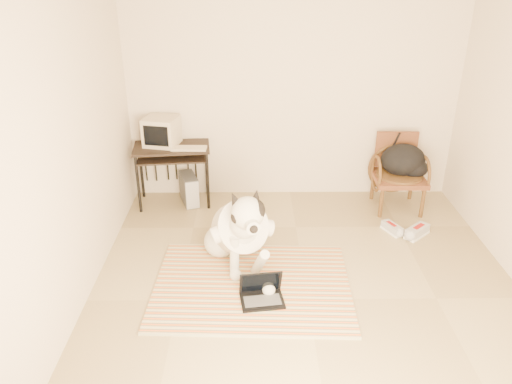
{
  "coord_description": "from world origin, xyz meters",
  "views": [
    {
      "loc": [
        -0.51,
        -3.65,
        2.83
      ],
      "look_at": [
        -0.46,
        0.52,
        0.83
      ],
      "focal_mm": 35.0,
      "sensor_mm": 36.0,
      "label": 1
    }
  ],
  "objects_px": {
    "dog": "(239,230)",
    "crt_monitor": "(162,131)",
    "computer_desk": "(172,155)",
    "rattan_chair": "(398,172)",
    "pc_tower": "(189,189)",
    "backpack": "(405,161)",
    "laptop": "(262,293)"
  },
  "relations": [
    {
      "from": "laptop",
      "to": "backpack",
      "type": "relative_size",
      "value": 0.75
    },
    {
      "from": "laptop",
      "to": "backpack",
      "type": "height_order",
      "value": "backpack"
    },
    {
      "from": "pc_tower",
      "to": "rattan_chair",
      "type": "distance_m",
      "value": 2.56
    },
    {
      "from": "dog",
      "to": "crt_monitor",
      "type": "distance_m",
      "value": 1.8
    },
    {
      "from": "dog",
      "to": "crt_monitor",
      "type": "xyz_separation_m",
      "value": [
        -0.95,
        1.44,
        0.53
      ]
    },
    {
      "from": "dog",
      "to": "rattan_chair",
      "type": "xyz_separation_m",
      "value": [
        1.89,
        1.26,
        0.06
      ]
    },
    {
      "from": "rattan_chair",
      "to": "backpack",
      "type": "bearing_deg",
      "value": 4.23
    },
    {
      "from": "computer_desk",
      "to": "pc_tower",
      "type": "xyz_separation_m",
      "value": [
        0.18,
        -0.0,
        -0.46
      ]
    },
    {
      "from": "dog",
      "to": "rattan_chair",
      "type": "distance_m",
      "value": 2.27
    },
    {
      "from": "laptop",
      "to": "rattan_chair",
      "type": "distance_m",
      "value": 2.54
    },
    {
      "from": "rattan_chair",
      "to": "backpack",
      "type": "distance_m",
      "value": 0.16
    },
    {
      "from": "computer_desk",
      "to": "rattan_chair",
      "type": "height_order",
      "value": "rattan_chair"
    },
    {
      "from": "laptop",
      "to": "rattan_chair",
      "type": "xyz_separation_m",
      "value": [
        1.68,
        1.87,
        0.36
      ]
    },
    {
      "from": "pc_tower",
      "to": "rattan_chair",
      "type": "relative_size",
      "value": 0.48
    },
    {
      "from": "rattan_chair",
      "to": "computer_desk",
      "type": "bearing_deg",
      "value": 177.74
    },
    {
      "from": "computer_desk",
      "to": "pc_tower",
      "type": "bearing_deg",
      "value": -0.65
    },
    {
      "from": "computer_desk",
      "to": "laptop",
      "type": "bearing_deg",
      "value": -62.21
    },
    {
      "from": "crt_monitor",
      "to": "backpack",
      "type": "xyz_separation_m",
      "value": [
        2.9,
        -0.17,
        -0.33
      ]
    },
    {
      "from": "rattan_chair",
      "to": "laptop",
      "type": "bearing_deg",
      "value": -131.99
    },
    {
      "from": "dog",
      "to": "pc_tower",
      "type": "height_order",
      "value": "dog"
    },
    {
      "from": "dog",
      "to": "rattan_chair",
      "type": "bearing_deg",
      "value": 33.76
    },
    {
      "from": "computer_desk",
      "to": "crt_monitor",
      "type": "relative_size",
      "value": 2.13
    },
    {
      "from": "rattan_chair",
      "to": "backpack",
      "type": "height_order",
      "value": "rattan_chair"
    },
    {
      "from": "crt_monitor",
      "to": "pc_tower",
      "type": "xyz_separation_m",
      "value": [
        0.29,
        -0.07,
        -0.73
      ]
    },
    {
      "from": "laptop",
      "to": "computer_desk",
      "type": "height_order",
      "value": "computer_desk"
    },
    {
      "from": "rattan_chair",
      "to": "dog",
      "type": "bearing_deg",
      "value": -146.24
    },
    {
      "from": "pc_tower",
      "to": "rattan_chair",
      "type": "xyz_separation_m",
      "value": [
        2.54,
        -0.11,
        0.26
      ]
    },
    {
      "from": "pc_tower",
      "to": "backpack",
      "type": "relative_size",
      "value": 0.78
    },
    {
      "from": "rattan_chair",
      "to": "backpack",
      "type": "xyz_separation_m",
      "value": [
        0.07,
        0.0,
        0.14
      ]
    },
    {
      "from": "crt_monitor",
      "to": "rattan_chair",
      "type": "relative_size",
      "value": 0.5
    },
    {
      "from": "crt_monitor",
      "to": "rattan_chair",
      "type": "xyz_separation_m",
      "value": [
        2.84,
        -0.18,
        -0.47
      ]
    },
    {
      "from": "dog",
      "to": "laptop",
      "type": "height_order",
      "value": "dog"
    }
  ]
}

